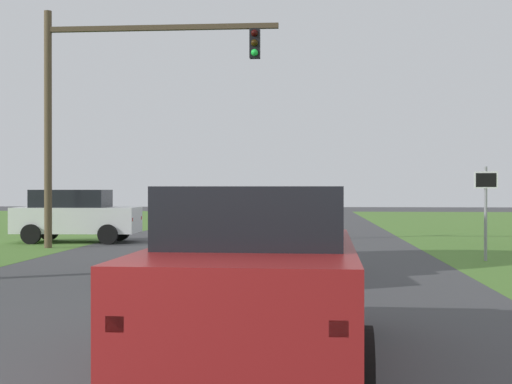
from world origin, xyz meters
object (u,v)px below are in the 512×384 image
Objects in this scene: red_suv_near at (259,269)px; pickup_truck_lead at (234,231)px; keep_moving_sign at (486,201)px; traffic_light at (108,91)px; crossing_suv_far at (76,215)px.

pickup_truck_lead is at bearing 98.34° from red_suv_near.
red_suv_near is 2.03× the size of keep_moving_sign.
traffic_light is at bearing 164.27° from keep_moving_sign.
crossing_suv_far is (-7.69, 16.47, -0.04)m from red_suv_near.
red_suv_near is 15.77m from traffic_light.
crossing_suv_far is (-6.61, 9.08, -0.01)m from pickup_truck_lead.
keep_moving_sign is (5.08, 11.03, 0.57)m from red_suv_near.
keep_moving_sign reaches higher than pickup_truck_lead.
traffic_light is 5.02m from crossing_suv_far.
pickup_truck_lead is at bearing -54.74° from traffic_light.
pickup_truck_lead is 11.23m from crossing_suv_far.
crossing_suv_far is at bearing 126.03° from pickup_truck_lead.
crossing_suv_far is (-1.86, 2.37, -4.01)m from traffic_light.
traffic_light reaches higher than keep_moving_sign.
pickup_truck_lead is 7.18m from keep_moving_sign.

